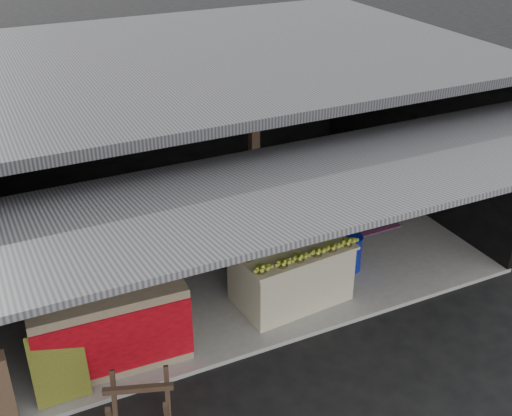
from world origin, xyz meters
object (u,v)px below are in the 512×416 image
sawhorse (140,405)px  plastic_chair (364,184)px  white_crate (253,233)px  water_barrel (349,254)px  banana_table (291,273)px  neighbor_stall (108,321)px

sawhorse → plastic_chair: size_ratio=0.79×
white_crate → plastic_chair: plastic_chair is taller
water_barrel → white_crate: bearing=144.1°
banana_table → water_barrel: size_ratio=3.11×
banana_table → sawhorse: size_ratio=2.08×
banana_table → neighbor_stall: size_ratio=0.87×
sawhorse → water_barrel: bearing=43.7°
water_barrel → plastic_chair: bearing=49.5°
white_crate → water_barrel: bearing=-35.3°
neighbor_stall → sawhorse: bearing=-88.1°
white_crate → sawhorse: 3.44m
sawhorse → water_barrel: sawhorse is taller
white_crate → sawhorse: size_ratio=1.19×
plastic_chair → banana_table: bearing=-126.9°
sawhorse → plastic_chair: (4.64, 2.91, 0.20)m
plastic_chair → sawhorse: bearing=-130.2°
white_crate → water_barrel: (1.13, -0.82, -0.20)m
sawhorse → plastic_chair: plastic_chair is taller
banana_table → neighbor_stall: 2.44m
water_barrel → banana_table: bearing=-166.0°
neighbor_stall → plastic_chair: neighbor_stall is taller
banana_table → water_barrel: 1.14m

